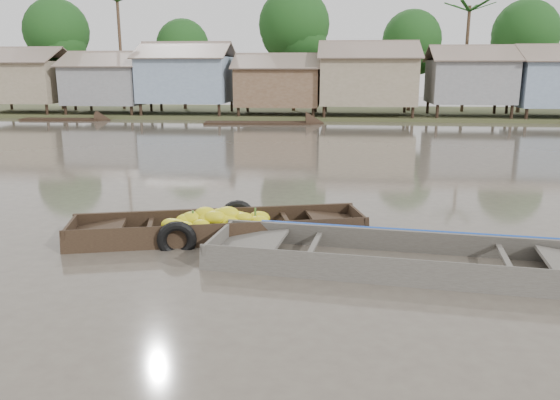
# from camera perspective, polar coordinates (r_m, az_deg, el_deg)

# --- Properties ---
(ground) EXTENTS (120.00, 120.00, 0.00)m
(ground) POSITION_cam_1_polar(r_m,az_deg,el_deg) (10.87, 3.14, -5.53)
(ground) COLOR #4C433A
(ground) RESTS_ON ground
(riverbank) EXTENTS (120.00, 12.47, 10.22)m
(riverbank) POSITION_cam_1_polar(r_m,az_deg,el_deg) (42.20, 9.71, 12.84)
(riverbank) COLOR #384723
(riverbank) RESTS_ON ground
(banana_boat) EXTENTS (6.49, 3.09, 0.88)m
(banana_boat) POSITION_cam_1_polar(r_m,az_deg,el_deg) (11.92, -6.79, -2.86)
(banana_boat) COLOR black
(banana_boat) RESTS_ON ground
(viewer_boat) EXTENTS (7.49, 2.73, 0.59)m
(viewer_boat) POSITION_cam_1_polar(r_m,az_deg,el_deg) (10.35, 13.04, -6.56)
(viewer_boat) COLOR #423D37
(viewer_boat) RESTS_ON ground
(distant_boats) EXTENTS (48.62, 13.90, 0.35)m
(distant_boats) POSITION_cam_1_polar(r_m,az_deg,el_deg) (35.19, 21.01, 6.90)
(distant_boats) COLOR black
(distant_boats) RESTS_ON ground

